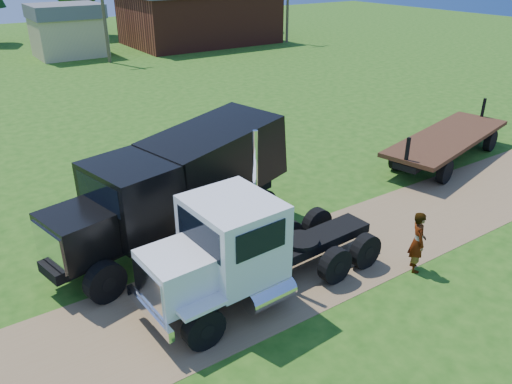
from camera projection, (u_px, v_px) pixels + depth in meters
ground at (303, 265)px, 15.72m from camera, size 140.00×140.00×0.00m
dirt_track at (303, 264)px, 15.71m from camera, size 120.00×4.20×0.01m
white_semi_tractor at (237, 251)px, 13.49m from camera, size 7.76×2.98×4.63m
black_dump_truck at (179, 182)px, 16.35m from camera, size 8.92×4.39×3.78m
orange_pickup at (176, 187)px, 19.21m from camera, size 5.64×3.58×1.45m
flatbed_trailer at (447, 141)px, 23.34m from camera, size 8.77×4.37×2.16m
spectator_a at (418, 242)px, 15.08m from camera, size 0.80×0.86×1.97m
spectator_b at (236, 166)px, 20.80m from camera, size 1.02×0.94×1.69m
brick_building at (200, 17)px, 53.53m from camera, size 15.40×10.40×5.30m
tan_shed at (67, 30)px, 46.55m from camera, size 6.20×5.40×4.70m
utility_poles at (103, 7)px, 42.84m from camera, size 42.20×0.28×9.00m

